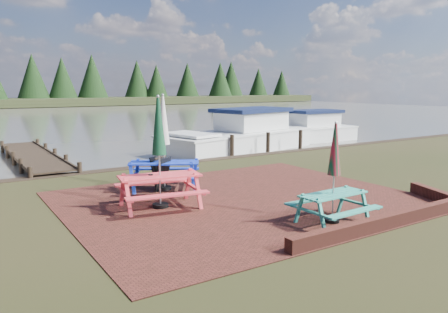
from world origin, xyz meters
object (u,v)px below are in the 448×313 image
Objects in this scene: picnic_table_red at (160,170)px; chalkboard at (161,173)px; picnic_table_blue at (164,157)px; jetty at (34,156)px; picnic_table_teal at (333,189)px; boat_near at (241,137)px; boat_far at (307,131)px.

chalkboard is (0.81, 1.74, -0.47)m from picnic_table_red.
picnic_table_blue is 0.30× the size of jetty.
picnic_table_teal is 5.17m from picnic_table_blue.
boat_near is at bearing 55.09° from picnic_table_red.
jetty is 1.41× the size of boat_far.
picnic_table_teal is at bearing -103.52° from chalkboard.
picnic_table_teal is at bearing -39.42° from picnic_table_red.
picnic_table_teal is at bearing 141.52° from boat_near.
jetty is (-2.24, 8.13, -0.85)m from picnic_table_blue.
jetty is 1.02× the size of boat_near.
chalkboard is at bearing 121.40° from boat_far.
picnic_table_teal is 16.15m from boat_far.
picnic_table_red is at bearing 128.75° from picnic_table_teal.
chalkboard is at bearing 109.37° from picnic_table_teal.
picnic_table_red is at bearing 125.35° from boat_far.
picnic_table_teal is 0.81× the size of picnic_table_red.
boat_near is at bearing 100.85° from boat_far.
boat_far is at bearing 43.89° from picnic_table_red.
picnic_table_red is 0.31× the size of boat_near.
picnic_table_red is at bearing -149.55° from chalkboard.
chalkboard is 0.11× the size of boat_near.
picnic_table_red is (-2.71, 3.17, 0.19)m from picnic_table_teal.
picnic_table_teal is 5.27m from chalkboard.
picnic_table_blue is (-1.82, 4.84, 0.19)m from picnic_table_teal.
boat_near is (8.08, 8.10, -0.48)m from picnic_table_red.
jetty is 14.73m from boat_far.
boat_near is (7.27, 6.35, -0.02)m from chalkboard.
picnic_table_blue is 0.48m from chalkboard.
jetty is at bearing 105.56° from picnic_table_teal.
picnic_table_blue reaches higher than boat_far.
picnic_table_teal is 0.25× the size of jetty.
boat_far is (5.28, 0.87, -0.09)m from boat_near.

